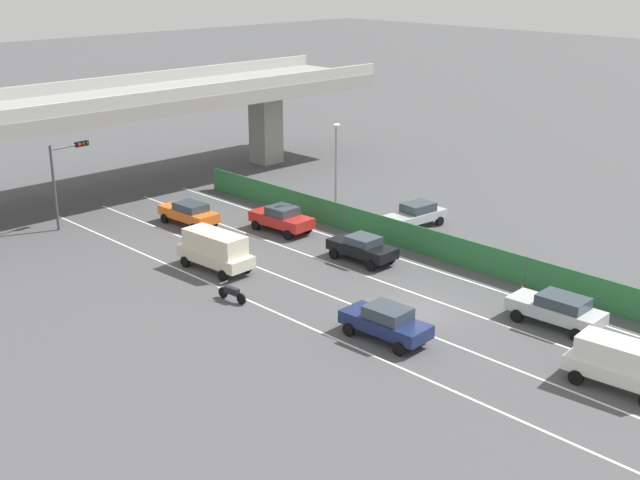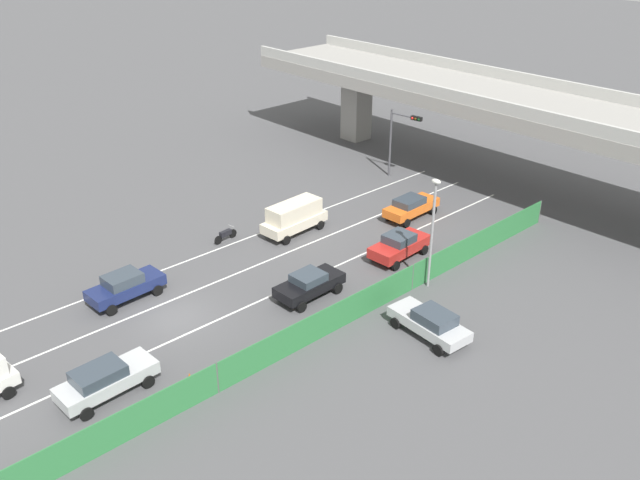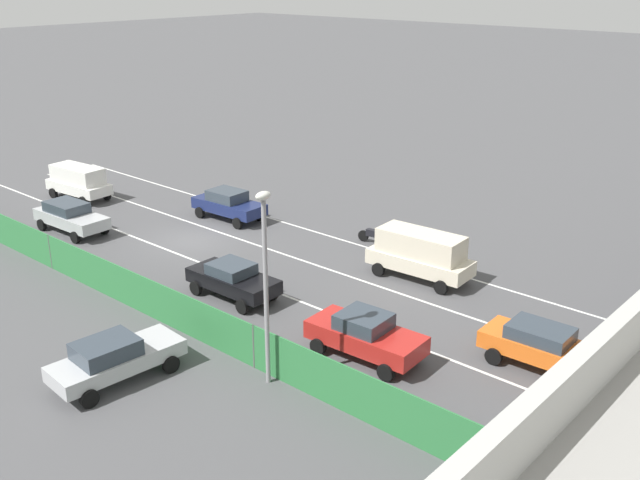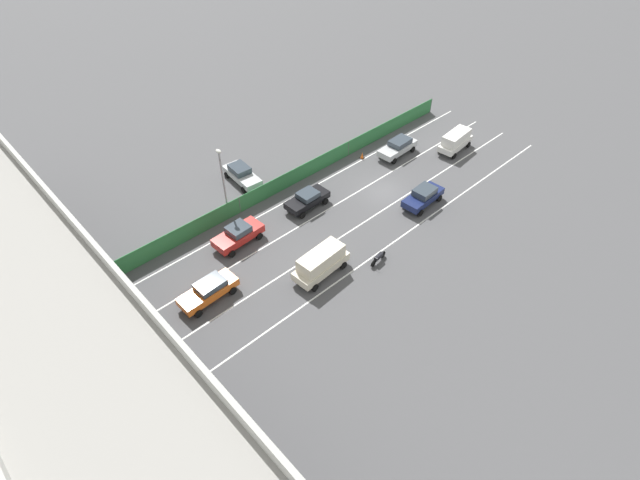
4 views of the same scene
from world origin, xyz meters
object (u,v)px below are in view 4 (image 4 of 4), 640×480
object	(u,v)px
car_sedan_silver	(398,147)
parked_wagon_silver	(241,174)
car_sedan_red	(238,234)
car_van_cream	(321,262)
street_lamp	(223,177)
car_sedan_black	(307,199)
car_taxi_orange	(209,290)
car_sedan_navy	(423,196)
car_van_white	(456,140)
traffic_light	(181,356)
motorcycle	(378,258)
traffic_cone	(362,155)

from	to	relation	value
car_sedan_silver	parked_wagon_silver	world-z (taller)	car_sedan_silver
car_sedan_red	car_van_cream	bearing A→B (deg)	-160.61
street_lamp	car_sedan_red	bearing A→B (deg)	158.24
street_lamp	car_sedan_black	bearing A→B (deg)	-122.63
car_sedan_silver	parked_wagon_silver	distance (m)	16.62
car_taxi_orange	parked_wagon_silver	xyz separation A→B (m)	(10.64, -10.84, -0.01)
car_sedan_black	car_sedan_navy	distance (m)	10.70
car_van_white	street_lamp	size ratio (longest dim) A/B	0.66
car_sedan_navy	car_taxi_orange	xyz separation A→B (m)	(3.73, 20.97, -0.03)
car_van_cream	parked_wagon_silver	bearing A→B (deg)	-11.31
car_van_cream	car_sedan_black	bearing A→B (deg)	-34.77
car_sedan_black	car_sedan_silver	distance (m)	12.93
car_sedan_black	traffic_light	distance (m)	20.61
car_sedan_red	car_sedan_silver	bearing A→B (deg)	-90.45
car_van_white	car_taxi_orange	distance (m)	30.90
car_van_cream	motorcycle	world-z (taller)	car_van_cream
car_van_white	motorcycle	bearing A→B (deg)	107.48
car_sedan_red	car_sedan_black	distance (m)	7.56
car_van_cream	car_sedan_silver	world-z (taller)	car_van_cream
parked_wagon_silver	traffic_light	xyz separation A→B (m)	(-16.56, 16.13, 3.11)
traffic_light	car_van_white	bearing A→B (deg)	-81.00
car_van_cream	traffic_light	distance (m)	13.67
car_sedan_silver	traffic_cone	xyz separation A→B (m)	(2.02, 3.29, -0.59)
car_van_cream	parked_wagon_silver	xyz separation A→B (m)	(14.48, -2.90, -0.38)
car_sedan_silver	traffic_cone	world-z (taller)	car_sedan_silver
car_sedan_silver	car_sedan_black	bearing A→B (deg)	90.65
car_sedan_black	car_sedan_silver	world-z (taller)	car_sedan_silver
car_sedan_silver	street_lamp	distance (m)	19.69
car_sedan_navy	car_sedan_silver	world-z (taller)	car_sedan_navy
traffic_cone	car_sedan_silver	bearing A→B (deg)	-121.52
car_van_white	street_lamp	distance (m)	25.41
motorcycle	parked_wagon_silver	size ratio (longest dim) A/B	0.41
car_van_cream	car_sedan_silver	bearing A→B (deg)	-67.88
car_sedan_red	car_sedan_navy	size ratio (longest dim) A/B	1.00
car_sedan_navy	parked_wagon_silver	bearing A→B (deg)	35.20
car_van_white	car_taxi_orange	size ratio (longest dim) A/B	0.97
car_van_cream	street_lamp	distance (m)	11.48
car_sedan_black	parked_wagon_silver	size ratio (longest dim) A/B	0.91
car_van_white	car_van_cream	bearing A→B (deg)	99.05
car_van_white	traffic_cone	bearing A→B (deg)	56.12
parked_wagon_silver	car_van_cream	bearing A→B (deg)	168.69
car_taxi_orange	traffic_light	distance (m)	8.53
car_taxi_orange	car_sedan_silver	size ratio (longest dim) A/B	0.98
car_van_cream	car_taxi_orange	bearing A→B (deg)	64.20
car_sedan_black	street_lamp	world-z (taller)	street_lamp
car_sedan_silver	motorcycle	world-z (taller)	car_sedan_silver
car_sedan_red	traffic_light	size ratio (longest dim) A/B	0.79
parked_wagon_silver	car_sedan_navy	bearing A→B (deg)	-144.80
car_van_white	motorcycle	size ratio (longest dim) A/B	2.34
car_sedan_black	car_van_cream	bearing A→B (deg)	145.23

